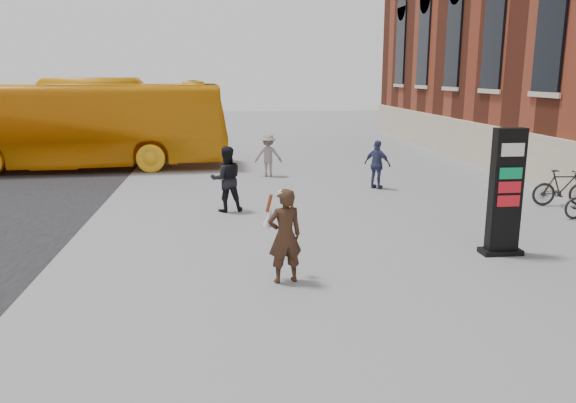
{
  "coord_description": "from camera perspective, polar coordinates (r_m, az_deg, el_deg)",
  "views": [
    {
      "loc": [
        -1.35,
        -10.12,
        3.82
      ],
      "look_at": [
        -0.09,
        0.8,
        1.32
      ],
      "focal_mm": 35.0,
      "sensor_mm": 36.0,
      "label": 1
    }
  ],
  "objects": [
    {
      "name": "ground",
      "position": [
        10.9,
        0.95,
        -7.72
      ],
      "size": [
        100.0,
        100.0,
        0.0
      ],
      "primitive_type": "plane",
      "color": "#9E9EA3"
    },
    {
      "name": "pedestrian_b",
      "position": [
        21.45,
        -2.01,
        4.72
      ],
      "size": [
        1.12,
        0.74,
        1.62
      ],
      "primitive_type": "imported",
      "rotation": [
        0.0,
        0.0,
        3.0
      ],
      "color": "gray",
      "rests_on": "ground"
    },
    {
      "name": "pedestrian_a",
      "position": [
        15.96,
        -6.27,
        2.28
      ],
      "size": [
        1.0,
        0.83,
        1.86
      ],
      "primitive_type": "imported",
      "rotation": [
        0.0,
        0.0,
        3.3
      ],
      "color": "black",
      "rests_on": "ground"
    },
    {
      "name": "info_pylon",
      "position": [
        12.8,
        21.22,
        0.87
      ],
      "size": [
        0.88,
        0.44,
        2.74
      ],
      "rotation": [
        0.0,
        0.0,
        -0.0
      ],
      "color": "black",
      "rests_on": "ground"
    },
    {
      "name": "bike_7",
      "position": [
        18.49,
        26.11,
        1.26
      ],
      "size": [
        1.83,
        0.66,
        1.08
      ],
      "primitive_type": "imported",
      "rotation": [
        0.0,
        0.0,
        1.49
      ],
      "color": "black",
      "rests_on": "ground"
    },
    {
      "name": "woman",
      "position": [
        10.41,
        -0.35,
        -3.38
      ],
      "size": [
        0.78,
        0.73,
        1.8
      ],
      "rotation": [
        0.0,
        0.0,
        3.36
      ],
      "color": "#2F1E12",
      "rests_on": "ground"
    },
    {
      "name": "pedestrian_c",
      "position": [
        19.32,
        9.06,
        3.73
      ],
      "size": [
        0.98,
        0.96,
        1.66
      ],
      "primitive_type": "imported",
      "rotation": [
        0.0,
        0.0,
        2.39
      ],
      "color": "navy",
      "rests_on": "ground"
    },
    {
      "name": "bus",
      "position": [
        24.71,
        -21.89,
        7.31
      ],
      "size": [
        13.41,
        3.84,
        3.69
      ],
      "primitive_type": "imported",
      "rotation": [
        0.0,
        0.0,
        1.63
      ],
      "color": "orange",
      "rests_on": "road"
    }
  ]
}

